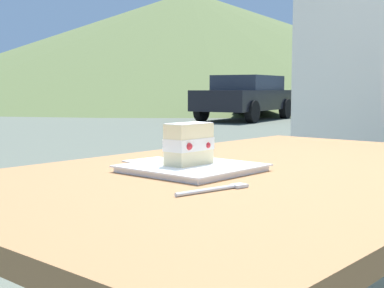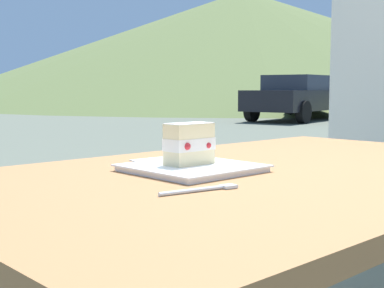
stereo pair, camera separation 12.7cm
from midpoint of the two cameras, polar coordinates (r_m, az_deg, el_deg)
name	(u,v)px [view 1 (the left image)]	position (r m, az deg, el deg)	size (l,w,h in m)	color
patio_table	(269,204)	(1.37, 5.51, -6.37)	(1.59, 0.96, 0.78)	olive
dessert_plate	(192,168)	(1.28, -2.85, -2.56)	(0.27, 0.27, 0.02)	white
cake_slice	(189,144)	(1.27, -3.17, 0.00)	(0.12, 0.07, 0.10)	beige
dessert_fork	(217,189)	(1.03, -0.88, -4.77)	(0.17, 0.05, 0.01)	silver
paper_napkin	(149,160)	(1.47, -6.97, -1.74)	(0.13, 0.09, 0.00)	silver
parked_car_near	(246,96)	(16.96, 5.49, 5.03)	(4.37, 2.47, 1.37)	black
parked_car_far	(356,92)	(23.37, 16.72, 5.25)	(4.54, 4.32, 1.59)	#B7BABF
distant_hill	(190,47)	(39.21, -0.34, 10.14)	(42.75, 42.75, 7.79)	#60703D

